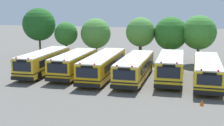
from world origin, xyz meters
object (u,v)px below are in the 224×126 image
Objects in this scene: tree_3 at (141,32)px; traffic_cone at (202,103)px; school_bus_1 at (74,63)px; tree_0 at (39,24)px; tree_4 at (171,33)px; school_bus_5 at (207,70)px; school_bus_0 at (44,61)px; school_bus_2 at (103,65)px; school_bus_3 at (135,67)px; school_bus_4 at (171,67)px; tree_5 at (199,33)px; tree_1 at (66,34)px; tree_2 at (96,34)px.

tree_3 is 19.85m from traffic_cone.
tree_0 reaches higher than school_bus_1.
school_bus_5 is at bearing -67.49° from tree_4.
traffic_cone is at bearing -78.19° from tree_4.
tree_3 is at bearing -175.91° from tree_4.
school_bus_0 is 0.88× the size of school_bus_2.
school_bus_3 is 3.67m from school_bus_4.
school_bus_0 is at bearing -2.48° from school_bus_2.
tree_5 is at bearing -143.51° from school_bus_1.
school_bus_0 reaches higher than school_bus_2.
school_bus_0 is 1.09× the size of school_bus_1.
tree_1 is (-5.10, 9.61, 2.33)m from school_bus_1.
school_bus_1 is 1.00× the size of school_bus_4.
school_bus_0 is at bearing 0.55° from school_bus_5.
tree_4 reaches higher than school_bus_5.
school_bus_0 is 9.90m from tree_1.
school_bus_5 is (10.79, 0.11, -0.04)m from school_bus_2.
tree_1 reaches higher than school_bus_2.
school_bus_1 is at bearing -118.99° from tree_3.
tree_3 is at bearing -49.87° from school_bus_5.
school_bus_4 is 23.01m from tree_0.
school_bus_1 is at bearing 151.38° from traffic_cone.
tree_0 is 23.30m from tree_5.
school_bus_0 is 17.39m from tree_4.
school_bus_2 is at bearing -133.88° from tree_5.
tree_0 is at bearing 142.79° from traffic_cone.
tree_5 is (13.56, 10.41, 2.84)m from school_bus_1.
school_bus_5 is at bearing 178.34° from school_bus_0.
tree_2 is 6.61m from tree_3.
tree_3 reaches higher than school_bus_5.
tree_5 is at bearing -121.31° from school_bus_3.
school_bus_4 is 1.50× the size of tree_4.
traffic_cone is (17.31, -7.51, -1.16)m from school_bus_0.
tree_0 is (-6.03, 10.21, 3.58)m from school_bus_0.
school_bus_4 is 3.62m from school_bus_5.
school_bus_4 is at bearing 178.93° from school_bus_0.
tree_0 reaches higher than tree_1.
tree_4 is 3.74m from tree_5.
tree_0 reaches higher than school_bus_5.
school_bus_3 is 9.80m from traffic_cone.
school_bus_1 is 12.18m from tree_3.
school_bus_3 is (7.00, -0.28, -0.03)m from school_bus_1.
school_bus_1 is at bearing 177.33° from school_bus_0.
school_bus_2 is 7.19m from school_bus_4.
tree_0 is at bearing -60.89° from school_bus_0.
tree_3 is (6.59, -0.33, 0.39)m from tree_2.
tree_2 reaches higher than school_bus_4.
tree_5 is at bearing 2.45° from tree_1.
tree_0 is (-20.36, 10.12, 3.51)m from school_bus_4.
tree_4 is at bearing -121.64° from school_bus_2.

